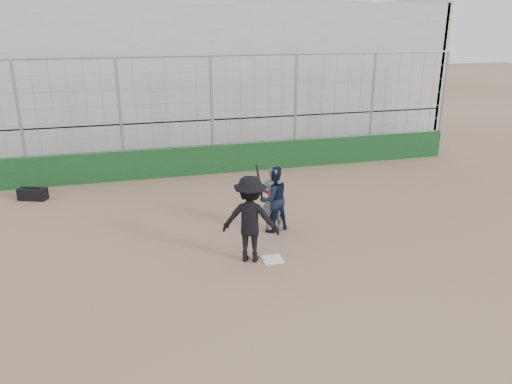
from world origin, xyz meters
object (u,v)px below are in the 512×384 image
object	(u,v)px
batter_at_plate	(250,219)
umpire	(273,202)
equipment_bag	(33,194)
catcher_crouched	(274,210)

from	to	relation	value
batter_at_plate	umpire	xyz separation A→B (m)	(0.97, 1.45, -0.22)
umpire	equipment_bag	xyz separation A→B (m)	(-6.24, 4.11, -0.59)
catcher_crouched	batter_at_plate	bearing A→B (deg)	-125.17
catcher_crouched	equipment_bag	size ratio (longest dim) A/B	1.29
batter_at_plate	umpire	world-z (taller)	batter_at_plate
batter_at_plate	equipment_bag	xyz separation A→B (m)	(-5.27, 5.56, -0.80)
batter_at_plate	catcher_crouched	size ratio (longest dim) A/B	1.81
catcher_crouched	umpire	size ratio (longest dim) A/B	0.76
batter_at_plate	umpire	size ratio (longest dim) A/B	1.37
umpire	equipment_bag	bearing A→B (deg)	-20.57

